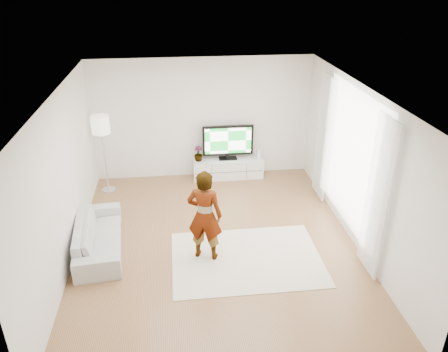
{
  "coord_description": "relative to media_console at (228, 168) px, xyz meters",
  "views": [
    {
      "loc": [
        -0.64,
        -6.56,
        4.6
      ],
      "look_at": [
        0.18,
        0.4,
        1.18
      ],
      "focal_mm": 35.0,
      "sensor_mm": 36.0,
      "label": 1
    }
  ],
  "objects": [
    {
      "name": "floor",
      "position": [
        -0.56,
        -2.76,
        -0.23
      ],
      "size": [
        6.0,
        6.0,
        0.0
      ],
      "primitive_type": "plane",
      "color": "#9D7247",
      "rests_on": "ground"
    },
    {
      "name": "ceiling",
      "position": [
        -0.56,
        -2.76,
        2.57
      ],
      "size": [
        6.0,
        6.0,
        0.0
      ],
      "primitive_type": "plane",
      "color": "white",
      "rests_on": "wall_back"
    },
    {
      "name": "wall_left",
      "position": [
        -3.06,
        -2.76,
        1.17
      ],
      "size": [
        0.02,
        6.0,
        2.8
      ],
      "primitive_type": "cube",
      "color": "silver",
      "rests_on": "floor"
    },
    {
      "name": "wall_right",
      "position": [
        1.94,
        -2.76,
        1.17
      ],
      "size": [
        0.02,
        6.0,
        2.8
      ],
      "primitive_type": "cube",
      "color": "silver",
      "rests_on": "floor"
    },
    {
      "name": "wall_back",
      "position": [
        -0.56,
        0.24,
        1.17
      ],
      "size": [
        5.0,
        0.02,
        2.8
      ],
      "primitive_type": "cube",
      "color": "silver",
      "rests_on": "floor"
    },
    {
      "name": "wall_front",
      "position": [
        -0.56,
        -5.76,
        1.17
      ],
      "size": [
        5.0,
        0.02,
        2.8
      ],
      "primitive_type": "cube",
      "color": "silver",
      "rests_on": "floor"
    },
    {
      "name": "window",
      "position": [
        1.92,
        -2.46,
        1.22
      ],
      "size": [
        0.01,
        2.6,
        2.5
      ],
      "primitive_type": "cube",
      "color": "white",
      "rests_on": "wall_right"
    },
    {
      "name": "curtain_near",
      "position": [
        1.84,
        -3.76,
        1.12
      ],
      "size": [
        0.04,
        0.7,
        2.6
      ],
      "primitive_type": "cube",
      "color": "white",
      "rests_on": "floor"
    },
    {
      "name": "curtain_far",
      "position": [
        1.84,
        -1.16,
        1.12
      ],
      "size": [
        0.04,
        0.7,
        2.6
      ],
      "primitive_type": "cube",
      "color": "white",
      "rests_on": "floor"
    },
    {
      "name": "media_console",
      "position": [
        0.0,
        0.0,
        0.0
      ],
      "size": [
        1.64,
        0.47,
        0.46
      ],
      "color": "silver",
      "rests_on": "floor"
    },
    {
      "name": "television",
      "position": [
        0.0,
        0.03,
        0.68
      ],
      "size": [
        1.18,
        0.23,
        0.82
      ],
      "color": "black",
      "rests_on": "media_console"
    },
    {
      "name": "game_console",
      "position": [
        0.72,
        -0.0,
        0.34
      ],
      "size": [
        0.05,
        0.16,
        0.21
      ],
      "rotation": [
        0.0,
        0.0,
        0.03
      ],
      "color": "white",
      "rests_on": "media_console"
    },
    {
      "name": "potted_plant",
      "position": [
        -0.7,
        0.0,
        0.41
      ],
      "size": [
        0.2,
        0.2,
        0.36
      ],
      "primitive_type": "imported",
      "rotation": [
        0.0,
        0.0,
        0.02
      ],
      "color": "#3F7238",
      "rests_on": "media_console"
    },
    {
      "name": "rug",
      "position": [
        -0.09,
        -3.25,
        -0.22
      ],
      "size": [
        2.56,
        1.85,
        0.01
      ],
      "primitive_type": "cube",
      "rotation": [
        0.0,
        0.0,
        -0.0
      ],
      "color": "beige",
      "rests_on": "floor"
    },
    {
      "name": "player",
      "position": [
        -0.79,
        -3.1,
        0.6
      ],
      "size": [
        0.69,
        0.56,
        1.63
      ],
      "primitive_type": "imported",
      "rotation": [
        0.0,
        0.0,
        2.82
      ],
      "color": "#334772",
      "rests_on": "rug"
    },
    {
      "name": "sofa",
      "position": [
        -2.64,
        -2.65,
        0.05
      ],
      "size": [
        0.94,
        2.0,
        0.57
      ],
      "primitive_type": "imported",
      "rotation": [
        0.0,
        0.0,
        1.67
      ],
      "color": "silver",
      "rests_on": "floor"
    },
    {
      "name": "floor_lamp",
      "position": [
        -2.76,
        -0.36,
        1.24
      ],
      "size": [
        0.39,
        0.39,
        1.74
      ],
      "color": "silver",
      "rests_on": "floor"
    }
  ]
}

